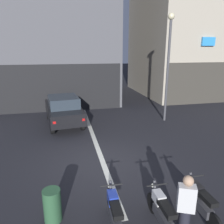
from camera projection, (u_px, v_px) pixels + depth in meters
The scene contains 9 objects.
ground_plane at pixel (103, 163), 8.30m from camera, with size 120.00×120.00×0.00m, color #232328.
lane_centre_line at pixel (86, 117), 13.94m from camera, with size 0.20×18.00×0.01m, color silver.
car_black_crossing_near at pixel (64, 109), 12.40m from camera, with size 2.25×4.29×1.64m.
street_lamp at pixel (169, 57), 12.33m from camera, with size 0.36×0.36×6.02m.
motorcycle_blue_row_leftmost at pixel (114, 212), 5.15m from camera, with size 0.55×1.67×0.98m.
motorcycle_white_row_left_mid at pixel (162, 211), 5.17m from camera, with size 0.55×1.67×0.98m.
motorcycle_black_row_centre at pixel (200, 201), 5.52m from camera, with size 0.55×1.67×0.98m.
person_by_motorcycles at pixel (185, 210), 4.65m from camera, with size 0.42×0.35×1.67m.
trash_bin at pixel (52, 205), 5.41m from camera, with size 0.44×0.44×0.85m, color #2D5938.
Camera 1 is at (-1.29, -7.36, 4.12)m, focal length 35.26 mm.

